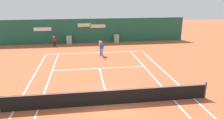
% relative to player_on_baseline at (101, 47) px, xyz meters
% --- Properties ---
extents(ground_plane, '(80.00, 80.00, 0.01)m').
position_rel_player_on_baseline_xyz_m(ground_plane, '(-0.55, -9.87, -0.92)').
color(ground_plane, '#B25633').
extents(tennis_net, '(12.10, 0.10, 1.07)m').
position_rel_player_on_baseline_xyz_m(tennis_net, '(-0.55, -10.44, -0.41)').
color(tennis_net, '#4C4C51').
rests_on(tennis_net, ground_plane).
extents(sponsor_back_wall, '(25.00, 1.02, 3.17)m').
position_rel_player_on_baseline_xyz_m(sponsor_back_wall, '(-0.56, 6.53, 0.61)').
color(sponsor_back_wall, '#1E5642').
rests_on(sponsor_back_wall, ground_plane).
extents(player_on_baseline, '(0.58, 0.66, 1.77)m').
position_rel_player_on_baseline_xyz_m(player_on_baseline, '(0.00, 0.00, 0.00)').
color(player_on_baseline, blue).
rests_on(player_on_baseline, ground_plane).
extents(ball_kid_right_post, '(0.43, 0.20, 1.28)m').
position_rel_player_on_baseline_xyz_m(ball_kid_right_post, '(-5.37, 5.08, -0.18)').
color(ball_kid_right_post, black).
rests_on(ball_kid_right_post, ground_plane).
extents(tennis_ball_near_service_line, '(0.07, 0.07, 0.07)m').
position_rel_player_on_baseline_xyz_m(tennis_ball_near_service_line, '(-1.96, -3.24, -0.89)').
color(tennis_ball_near_service_line, '#CCE033').
rests_on(tennis_ball_near_service_line, ground_plane).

